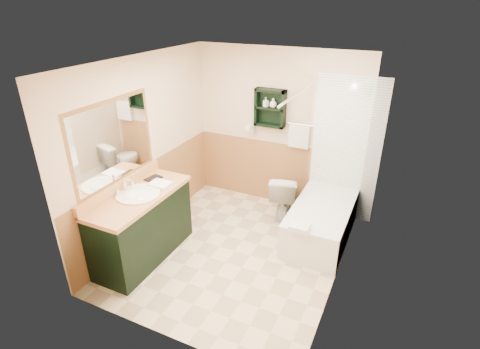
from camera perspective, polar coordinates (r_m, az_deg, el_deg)
The scene contains 25 objects.
floor at distance 5.00m, azimuth -0.82°, elevation -11.57°, with size 3.00×3.00×0.00m, color beige.
back_wall at distance 5.69m, azimuth 5.85°, elevation 6.82°, with size 2.60×0.04×2.40m, color #FFE7C7.
left_wall at distance 5.05m, azimuth -14.53°, elevation 3.66°, with size 0.04×3.00×2.40m, color #FFE7C7.
right_wall at distance 4.03m, azimuth 16.20°, elevation -2.31°, with size 0.04×3.00×2.40m, color #FFE7C7.
ceiling at distance 4.03m, azimuth -1.05°, elevation 17.04°, with size 2.60×3.00×0.04m, color white.
wainscot_left at distance 5.33m, azimuth -13.42°, elevation -3.39°, with size 2.98×2.98×1.00m, color #B07E47, non-canonical shape.
wainscot_back at distance 5.92m, azimuth 5.43°, elevation 0.29°, with size 2.58×2.58×1.00m, color #B07E47, non-canonical shape.
mirror_frame at distance 4.54m, azimuth -18.74°, elevation 4.65°, with size 1.30×1.30×1.00m, color #966331, non-canonical shape.
mirror_glass at distance 4.54m, azimuth -18.70°, elevation 4.64°, with size 1.20×1.20×0.90m, color white, non-canonical shape.
tile_right at distance 4.78m, azimuth 17.13°, elevation 0.04°, with size 1.50×1.50×2.10m, color white, non-canonical shape.
tile_back at distance 5.47m, azimuth 15.77°, elevation 3.50°, with size 0.95×0.95×2.10m, color white, non-canonical shape.
tile_accent at distance 4.49m, azimuth 18.41°, elevation 9.88°, with size 1.50×1.50×0.10m, color #144835, non-canonical shape.
wall_shelf at distance 5.51m, azimuth 4.60°, elevation 10.07°, with size 0.45×0.15×0.55m, color black.
hair_dryer at distance 5.74m, azimuth 1.76°, elevation 7.13°, with size 0.10×0.24×0.18m, color silver, non-canonical shape.
towel_bar at distance 5.48m, azimuth 9.14°, elevation 7.54°, with size 0.40×0.06×0.40m, color silver, non-canonical shape.
curtain_rod at distance 4.61m, azimuth 9.31°, elevation 12.50°, with size 0.03×0.03×1.60m, color silver.
shower_curtain at distance 5.02m, azimuth 9.21°, elevation 3.42°, with size 1.05×1.05×1.70m, color beige, non-canonical shape.
vanity at distance 4.82m, azimuth -14.66°, elevation -7.62°, with size 0.59×1.40×0.89m, color black.
bathtub at distance 5.27m, azimuth 12.34°, elevation -6.83°, with size 0.74×1.50×0.49m, color silver.
toilet at distance 5.60m, azimuth 6.64°, elevation -3.14°, with size 0.39×0.70×0.69m, color silver.
counter_towel at distance 4.74m, azimuth -12.07°, elevation -1.46°, with size 0.26×0.20×0.04m, color silver.
vanity_book at distance 4.95m, azimuth -13.75°, elevation 0.61°, with size 0.15×0.02×0.20m, color black.
tub_towel at distance 4.56m, azimuth 9.05°, elevation -7.92°, with size 0.23×0.19×0.07m, color silver.
soap_bottle_a at distance 5.52m, azimuth 3.95°, elevation 10.60°, with size 0.06×0.13×0.06m, color silver.
soap_bottle_b at distance 5.48m, azimuth 5.06°, elevation 10.67°, with size 0.10×0.13×0.10m, color silver.
Camera 1 is at (1.75, -3.57, 3.02)m, focal length 28.00 mm.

